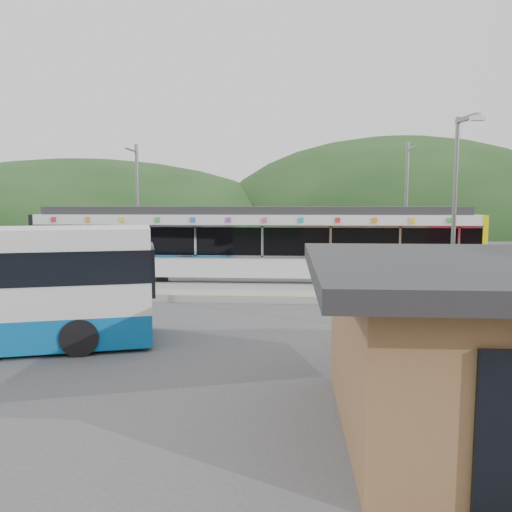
{
  "coord_description": "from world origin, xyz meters",
  "views": [
    {
      "loc": [
        1.04,
        -17.49,
        3.93
      ],
      "look_at": [
        -0.2,
        1.0,
        1.95
      ],
      "focal_mm": 35.0,
      "sensor_mm": 36.0,
      "label": 1
    }
  ],
  "objects": [
    {
      "name": "hills",
      "position": [
        6.19,
        5.29,
        0.0
      ],
      "size": [
        146.0,
        149.0,
        26.0
      ],
      "color": "#1E3D19",
      "rests_on": "ground"
    },
    {
      "name": "lamp_post",
      "position": [
        5.67,
        -3.21,
        3.75
      ],
      "size": [
        0.38,
        1.13,
        6.29
      ],
      "rotation": [
        0.0,
        0.0,
        0.2
      ],
      "color": "slate",
      "rests_on": "ground"
    },
    {
      "name": "ground",
      "position": [
        0.0,
        0.0,
        0.0
      ],
      "size": [
        120.0,
        120.0,
        0.0
      ],
      "primitive_type": "plane",
      "color": "#4C4C4F",
      "rests_on": "ground"
    },
    {
      "name": "catenary_mast_east",
      "position": [
        7.0,
        8.56,
        3.65
      ],
      "size": [
        0.18,
        1.8,
        7.0
      ],
      "color": "slate",
      "rests_on": "ground"
    },
    {
      "name": "train",
      "position": [
        -0.63,
        6.0,
        2.06
      ],
      "size": [
        20.44,
        3.01,
        3.74
      ],
      "color": "black",
      "rests_on": "ground"
    },
    {
      "name": "yellow_line",
      "position": [
        0.0,
        2.0,
        0.3
      ],
      "size": [
        26.0,
        0.1,
        0.01
      ],
      "primitive_type": "cube",
      "color": "yellow",
      "rests_on": "platform"
    },
    {
      "name": "catenary_mast_west",
      "position": [
        -7.0,
        8.56,
        3.65
      ],
      "size": [
        0.18,
        1.8,
        7.0
      ],
      "color": "slate",
      "rests_on": "ground"
    },
    {
      "name": "platform",
      "position": [
        0.0,
        3.3,
        0.15
      ],
      "size": [
        26.0,
        3.2,
        0.3
      ],
      "primitive_type": "cube",
      "color": "#9E9E99",
      "rests_on": "ground"
    }
  ]
}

